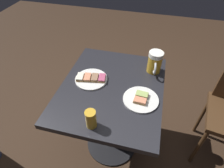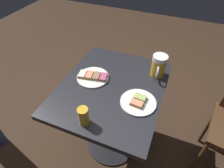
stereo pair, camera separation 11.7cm
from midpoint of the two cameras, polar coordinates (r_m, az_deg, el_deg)
ground_plane at (r=1.75m, az=2.01°, el=-17.68°), size 6.00×6.00×0.00m
cafe_table at (r=1.30m, az=2.59°, el=-5.94°), size 0.65×0.78×0.71m
plate_near at (r=1.24m, az=-3.27°, el=2.16°), size 0.22×0.22×0.03m
plate_far at (r=1.10m, az=11.18°, el=-5.59°), size 0.21×0.21×0.03m
beer_mug at (r=1.27m, az=16.87°, el=5.24°), size 0.10×0.15×0.15m
beer_glass_small at (r=0.96m, az=-5.35°, el=-10.09°), size 0.06×0.06×0.11m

